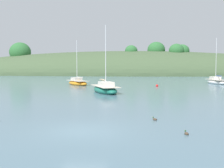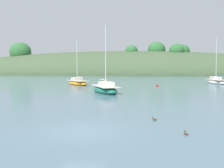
{
  "view_description": "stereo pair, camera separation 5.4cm",
  "coord_description": "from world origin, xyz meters",
  "px_view_note": "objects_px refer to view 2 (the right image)",
  "views": [
    {
      "loc": [
        2.71,
        -14.65,
        3.48
      ],
      "look_at": [
        0.0,
        20.0,
        1.2
      ],
      "focal_mm": 45.25,
      "sensor_mm": 36.0,
      "label": 1
    },
    {
      "loc": [
        2.76,
        -14.65,
        3.48
      ],
      "look_at": [
        0.0,
        20.0,
        1.2
      ],
      "focal_mm": 45.25,
      "sensor_mm": 36.0,
      "label": 2
    }
  ],
  "objects_px": {
    "sailboat_grey_yawl": "(105,89)",
    "duck_straggler": "(154,119)",
    "sailboat_red_portside": "(216,82)",
    "duck_lead": "(186,134)",
    "mooring_buoy_inner": "(157,86)",
    "sailboat_teal_outer": "(78,83)"
  },
  "relations": [
    {
      "from": "sailboat_red_portside",
      "to": "duck_lead",
      "type": "bearing_deg",
      "value": -107.66
    },
    {
      "from": "sailboat_red_portside",
      "to": "duck_straggler",
      "type": "xyz_separation_m",
      "value": [
        -14.42,
        -37.46,
        -0.36
      ]
    },
    {
      "from": "mooring_buoy_inner",
      "to": "duck_straggler",
      "type": "distance_m",
      "value": 29.35
    },
    {
      "from": "sailboat_grey_yawl",
      "to": "duck_straggler",
      "type": "xyz_separation_m",
      "value": [
        5.05,
        -18.05,
        -0.37
      ]
    },
    {
      "from": "sailboat_teal_outer",
      "to": "sailboat_grey_yawl",
      "type": "bearing_deg",
      "value": -65.47
    },
    {
      "from": "sailboat_teal_outer",
      "to": "duck_lead",
      "type": "xyz_separation_m",
      "value": [
        12.82,
        -35.87,
        -0.34
      ]
    },
    {
      "from": "sailboat_red_portside",
      "to": "sailboat_teal_outer",
      "type": "bearing_deg",
      "value": -168.49
    },
    {
      "from": "sailboat_grey_yawl",
      "to": "duck_lead",
      "type": "height_order",
      "value": "sailboat_grey_yawl"
    },
    {
      "from": "sailboat_red_portside",
      "to": "duck_straggler",
      "type": "height_order",
      "value": "sailboat_red_portside"
    },
    {
      "from": "sailboat_red_portside",
      "to": "duck_lead",
      "type": "xyz_separation_m",
      "value": [
        -13.1,
        -41.15,
        -0.36
      ]
    },
    {
      "from": "sailboat_grey_yawl",
      "to": "sailboat_teal_outer",
      "type": "bearing_deg",
      "value": 114.53
    },
    {
      "from": "sailboat_red_portside",
      "to": "mooring_buoy_inner",
      "type": "relative_size",
      "value": 16.68
    },
    {
      "from": "sailboat_teal_outer",
      "to": "mooring_buoy_inner",
      "type": "relative_size",
      "value": 15.31
    },
    {
      "from": "sailboat_teal_outer",
      "to": "sailboat_red_portside",
      "type": "relative_size",
      "value": 0.92
    },
    {
      "from": "sailboat_teal_outer",
      "to": "duck_straggler",
      "type": "height_order",
      "value": "sailboat_teal_outer"
    },
    {
      "from": "sailboat_teal_outer",
      "to": "sailboat_red_portside",
      "type": "xyz_separation_m",
      "value": [
        25.92,
        5.28,
        0.02
      ]
    },
    {
      "from": "sailboat_grey_yawl",
      "to": "duck_straggler",
      "type": "relative_size",
      "value": 23.02
    },
    {
      "from": "duck_straggler",
      "to": "duck_lead",
      "type": "xyz_separation_m",
      "value": [
        1.32,
        -3.69,
        0.0
      ]
    },
    {
      "from": "sailboat_grey_yawl",
      "to": "duck_lead",
      "type": "xyz_separation_m",
      "value": [
        6.37,
        -21.74,
        -0.37
      ]
    },
    {
      "from": "mooring_buoy_inner",
      "to": "duck_straggler",
      "type": "height_order",
      "value": "mooring_buoy_inner"
    },
    {
      "from": "duck_straggler",
      "to": "sailboat_teal_outer",
      "type": "bearing_deg",
      "value": 109.66
    },
    {
      "from": "sailboat_grey_yawl",
      "to": "duck_straggler",
      "type": "distance_m",
      "value": 18.75
    }
  ]
}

